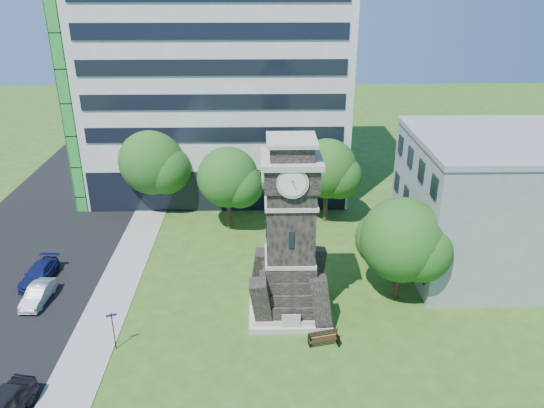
{
  "coord_description": "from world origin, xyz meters",
  "views": [
    {
      "loc": [
        1.19,
        -28.24,
        21.38
      ],
      "look_at": [
        1.93,
        6.2,
        6.09
      ],
      "focal_mm": 35.0,
      "sensor_mm": 36.0,
      "label": 1
    }
  ],
  "objects_px": {
    "street_sign": "(113,327)",
    "park_bench": "(324,338)",
    "car_east_lot": "(465,284)",
    "car_street_north": "(39,274)",
    "car_street_mid": "(38,294)",
    "clock_tower": "(290,242)"
  },
  "relations": [
    {
      "from": "clock_tower",
      "to": "car_east_lot",
      "type": "bearing_deg",
      "value": 8.13
    },
    {
      "from": "car_east_lot",
      "to": "street_sign",
      "type": "relative_size",
      "value": 1.95
    },
    {
      "from": "car_street_mid",
      "to": "street_sign",
      "type": "relative_size",
      "value": 1.41
    },
    {
      "from": "park_bench",
      "to": "street_sign",
      "type": "height_order",
      "value": "street_sign"
    },
    {
      "from": "car_street_north",
      "to": "car_east_lot",
      "type": "height_order",
      "value": "car_east_lot"
    },
    {
      "from": "car_street_north",
      "to": "car_east_lot",
      "type": "bearing_deg",
      "value": -0.19
    },
    {
      "from": "clock_tower",
      "to": "park_bench",
      "type": "relative_size",
      "value": 6.53
    },
    {
      "from": "car_street_north",
      "to": "park_bench",
      "type": "xyz_separation_m",
      "value": [
        20.4,
        -7.82,
        -0.11
      ]
    },
    {
      "from": "car_east_lot",
      "to": "park_bench",
      "type": "bearing_deg",
      "value": 108.76
    },
    {
      "from": "park_bench",
      "to": "street_sign",
      "type": "bearing_deg",
      "value": 167.01
    },
    {
      "from": "car_street_mid",
      "to": "park_bench",
      "type": "xyz_separation_m",
      "value": [
        19.44,
        -5.09,
        -0.1
      ]
    },
    {
      "from": "car_street_mid",
      "to": "car_east_lot",
      "type": "distance_m",
      "value": 30.2
    },
    {
      "from": "clock_tower",
      "to": "street_sign",
      "type": "xyz_separation_m",
      "value": [
        -10.85,
        -3.85,
        -3.63
      ]
    },
    {
      "from": "park_bench",
      "to": "street_sign",
      "type": "xyz_separation_m",
      "value": [
        -12.81,
        -0.1,
        1.14
      ]
    },
    {
      "from": "car_street_mid",
      "to": "car_east_lot",
      "type": "relative_size",
      "value": 0.72
    },
    {
      "from": "street_sign",
      "to": "park_bench",
      "type": "bearing_deg",
      "value": -19.34
    },
    {
      "from": "car_street_north",
      "to": "car_street_mid",
      "type": "bearing_deg",
      "value": -66.76
    },
    {
      "from": "clock_tower",
      "to": "street_sign",
      "type": "height_order",
      "value": "clock_tower"
    },
    {
      "from": "car_street_north",
      "to": "car_east_lot",
      "type": "relative_size",
      "value": 0.84
    },
    {
      "from": "car_street_mid",
      "to": "park_bench",
      "type": "distance_m",
      "value": 20.1
    },
    {
      "from": "clock_tower",
      "to": "car_street_north",
      "type": "distance_m",
      "value": 19.46
    },
    {
      "from": "clock_tower",
      "to": "park_bench",
      "type": "height_order",
      "value": "clock_tower"
    }
  ]
}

